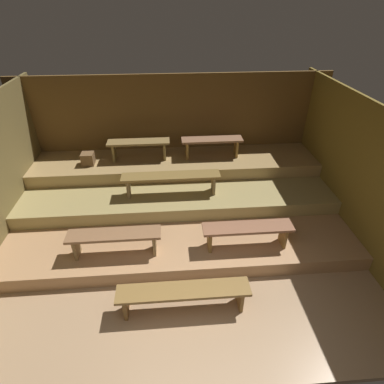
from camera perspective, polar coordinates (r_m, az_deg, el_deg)
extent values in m
cube|color=tan|center=(6.08, -2.07, -8.70)|extent=(7.14, 5.58, 0.08)
cube|color=brown|center=(7.47, -3.23, 11.50)|extent=(7.14, 0.06, 2.53)
cube|color=brown|center=(6.27, 28.33, 2.89)|extent=(0.06, 5.58, 2.53)
cube|color=tan|center=(6.47, -2.39, -3.72)|extent=(6.34, 3.48, 0.27)
cube|color=tan|center=(6.83, -2.68, 1.20)|extent=(6.34, 2.24, 0.27)
cube|color=tan|center=(7.14, -2.91, 5.23)|extent=(6.34, 1.22, 0.27)
cube|color=olive|center=(4.64, -1.58, -17.72)|extent=(1.92, 0.33, 0.05)
cube|color=brown|center=(4.86, -12.12, -19.62)|extent=(0.05, 0.27, 0.39)
cube|color=brown|center=(4.90, 8.89, -18.54)|extent=(0.05, 0.27, 0.39)
cube|color=#8E6542|center=(5.23, -14.23, -7.60)|extent=(1.52, 0.33, 0.05)
cube|color=olive|center=(5.52, -20.57, -9.42)|extent=(0.05, 0.27, 0.39)
cube|color=olive|center=(5.29, -6.96, -9.21)|extent=(0.05, 0.27, 0.39)
cube|color=#936043|center=(5.29, 10.28, -6.44)|extent=(1.52, 0.33, 0.05)
cube|color=olive|center=(5.32, 3.25, -8.71)|extent=(0.05, 0.27, 0.39)
cube|color=olive|center=(5.62, 16.48, -7.66)|extent=(0.05, 0.27, 0.39)
cube|color=olive|center=(6.10, -3.92, 2.98)|extent=(1.94, 0.33, 0.05)
cube|color=olive|center=(6.27, -11.64, 0.87)|extent=(0.05, 0.27, 0.39)
cube|color=olive|center=(6.27, 3.96, 1.56)|extent=(0.05, 0.27, 0.39)
cube|color=olive|center=(6.97, -9.85, 9.07)|extent=(1.36, 0.33, 0.05)
cube|color=olive|center=(7.13, -14.20, 7.16)|extent=(0.05, 0.27, 0.39)
cube|color=olive|center=(7.03, -5.09, 7.68)|extent=(0.05, 0.27, 0.39)
cube|color=#8A6043|center=(7.00, 3.72, 9.62)|extent=(1.36, 0.33, 0.05)
cube|color=olive|center=(7.04, -0.91, 7.85)|extent=(0.05, 0.27, 0.39)
cube|color=olive|center=(7.19, 8.13, 8.08)|extent=(0.05, 0.27, 0.39)
cube|color=brown|center=(7.14, -18.65, 5.85)|extent=(0.26, 0.26, 0.26)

